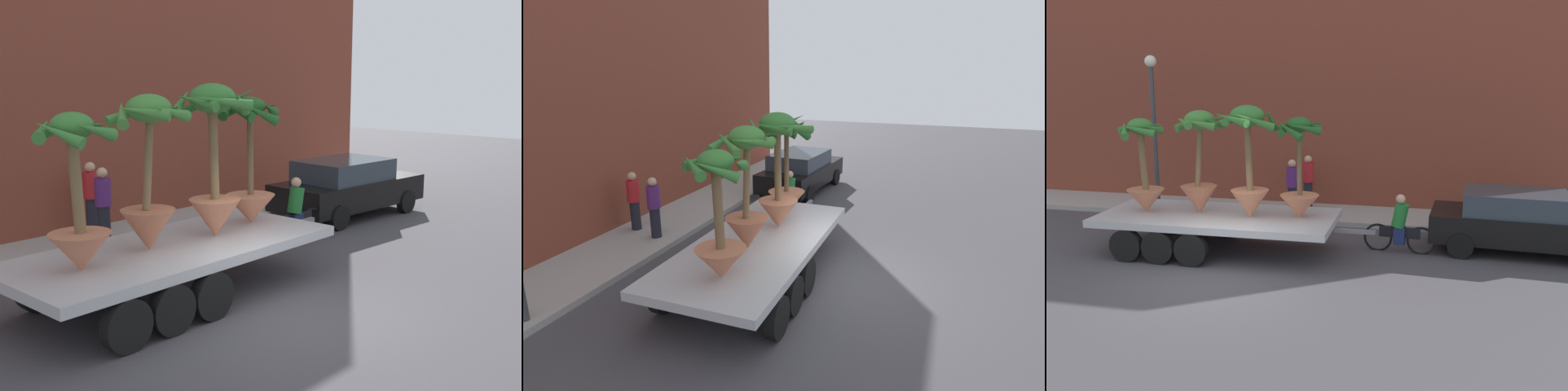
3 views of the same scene
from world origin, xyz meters
The scene contains 13 objects.
ground_plane centered at (0.00, 0.00, 0.00)m, with size 60.00×60.00×0.00m, color #423F44.
sidewalk centered at (0.00, 6.10, 0.07)m, with size 24.00×2.20×0.15m, color #A39E99.
building_facade centered at (0.00, 7.80, 4.87)m, with size 24.00×1.20×9.74m, color brown.
flatbed_trailer centered at (-0.94, 2.03, 0.78)m, with size 7.00×2.66×0.98m.
potted_palm_rear centered at (0.20, 1.92, 2.39)m, with size 1.59×1.66×2.76m.
potted_palm_middle centered at (1.40, 2.17, 2.03)m, with size 1.24×1.30×2.48m.
potted_palm_front centered at (-2.61, 1.90, 1.99)m, with size 1.23×1.26×2.40m.
potted_palm_extra centered at (-1.16, 2.06, 2.19)m, with size 1.36×1.40×2.61m.
cyclist centered at (3.81, 2.99, 0.67)m, with size 1.84×0.38×1.54m.
parked_car centered at (6.78, 3.63, 0.83)m, with size 4.64×2.23×1.58m.
pedestrian_near_gate centered at (0.32, 5.64, 1.04)m, with size 0.36×0.36×1.71m.
pedestrian_far_left centered at (0.62, 6.57, 1.04)m, with size 0.36×0.36×1.71m.
street_lamp centered at (-4.04, 5.30, 3.23)m, with size 0.36×0.36×4.83m.
Camera 3 is at (4.66, -11.25, 4.61)m, focal length 39.72 mm.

